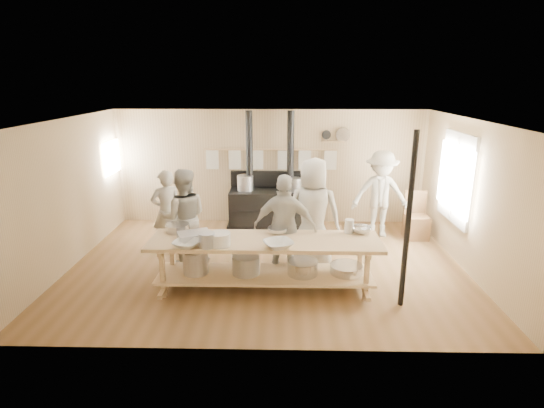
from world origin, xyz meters
The scene contains 24 objects.
ground centered at (0.00, 0.00, 0.00)m, with size 7.00×7.00×0.00m, color brown.
room_shell centered at (0.00, 0.00, 1.62)m, with size 7.00×7.00×7.00m.
window_right centered at (3.47, 0.60, 1.50)m, with size 0.09×1.50×1.65m.
left_opening centered at (-3.45, 2.00, 1.60)m, with size 0.00×0.90×0.90m.
stove centered at (-0.01, 2.12, 0.52)m, with size 1.90×0.75×2.60m.
towel_rail centered at (0.00, 2.40, 1.56)m, with size 3.00×0.04×0.47m.
back_wall_shelf centered at (1.46, 2.43, 2.00)m, with size 0.63×0.14×0.32m.
prep_table centered at (-0.01, -0.90, 0.52)m, with size 3.60×0.90×0.85m.
support_post centered at (2.05, -1.35, 1.30)m, with size 0.08×0.08×2.60m, color black.
cook_far_left centered at (-1.95, 0.66, 0.80)m, with size 0.59×0.38×1.61m, color #BBB6A5.
cook_left centered at (-1.48, 0.06, 0.88)m, with size 0.86×0.67×1.76m, color #BBB6A5.
cook_center centered at (0.81, 0.05, 0.98)m, with size 0.96×0.62×1.96m, color #BBB6A5.
cook_right centered at (0.32, -0.47, 0.89)m, with size 1.05×0.44×1.79m, color #BBB6A5.
cook_by_window centered at (2.33, 1.56, 0.92)m, with size 1.19×0.68×1.84m, color #BBB6A5.
chair centered at (3.10, 1.47, 0.29)m, with size 0.46×0.46×0.98m.
bowl_white_a centered at (-1.15, -1.23, 0.90)m, with size 0.39×0.39×0.10m, color white.
bowl_steel_a centered at (0.20, -0.63, 0.90)m, with size 0.33×0.33×0.10m, color silver.
bowl_white_b centered at (0.22, -1.23, 0.90)m, with size 0.42×0.42×0.10m, color white.
bowl_steel_b centered at (1.55, -0.57, 0.90)m, with size 0.33×0.33×0.10m, color silver.
roasting_pan centered at (-1.10, -0.90, 0.90)m, with size 0.49×0.32×0.11m, color #B2B2B7.
mixing_bowl_large centered at (-1.44, -0.57, 0.91)m, with size 0.39×0.39×0.12m, color silver.
bucket_galv centered at (-0.84, -1.23, 0.96)m, with size 0.24×0.24×0.22m, color gray.
deep_bowl_enamel centered at (-0.66, -1.16, 0.95)m, with size 0.32×0.32×0.20m, color white.
pitcher centered at (1.36, -0.57, 0.96)m, with size 0.14×0.14×0.23m, color white.
Camera 1 is at (0.26, -7.05, 3.25)m, focal length 28.00 mm.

